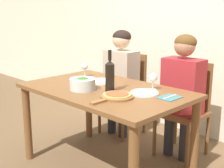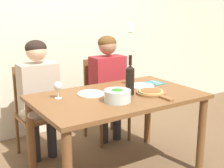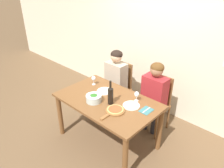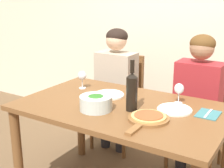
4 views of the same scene
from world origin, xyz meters
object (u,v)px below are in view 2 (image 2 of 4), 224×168
object	(u,v)px
person_man	(108,79)
wine_glass_right	(130,74)
chair_right	(103,96)
dinner_plate_right	(142,86)
pizza_on_board	(152,92)
fork_on_napkin	(155,83)
person_woman	(39,89)
dinner_plate_left	(91,94)
wine_glass_left	(58,87)
chair_left	(37,108)
broccoli_bowl	(117,96)
wine_bottle	(130,79)

from	to	relation	value
person_man	wine_glass_right	xyz separation A→B (m)	(-0.01, -0.44, 0.14)
chair_right	dinner_plate_right	world-z (taller)	chair_right
pizza_on_board	fork_on_napkin	world-z (taller)	pizza_on_board
person_man	person_woman	bearing A→B (deg)	180.00
fork_on_napkin	dinner_plate_left	bearing A→B (deg)	-178.78
dinner_plate_left	pizza_on_board	distance (m)	0.55
person_woman	pizza_on_board	xyz separation A→B (m)	(0.75, -0.84, 0.05)
person_woman	wine_glass_left	size ratio (longest dim) A/B	8.12
chair_left	broccoli_bowl	world-z (taller)	chair_left
person_man	wine_bottle	distance (m)	0.80
pizza_on_board	chair_left	bearing A→B (deg)	128.21
dinner_plate_left	pizza_on_board	xyz separation A→B (m)	(0.47, -0.28, 0.01)
chair_left	dinner_plate_right	world-z (taller)	chair_left
person_woman	wine_glass_left	xyz separation A→B (m)	(-0.01, -0.51, 0.14)
chair_left	chair_right	bearing A→B (deg)	0.00
person_woman	dinner_plate_right	xyz separation A→B (m)	(0.83, -0.59, 0.04)
dinner_plate_left	wine_glass_right	bearing A→B (deg)	13.08
chair_left	person_man	size ratio (longest dim) A/B	0.77
person_man	dinner_plate_right	distance (m)	0.59
chair_right	wine_bottle	world-z (taller)	wine_bottle
chair_left	wine_glass_left	distance (m)	0.73
person_man	fork_on_napkin	world-z (taller)	person_man
wine_bottle	wine_glass_right	distance (m)	0.38
wine_glass_left	wine_glass_right	world-z (taller)	same
broccoli_bowl	wine_glass_right	bearing A→B (deg)	44.19
dinner_plate_right	wine_bottle	bearing A→B (deg)	-149.59
pizza_on_board	fork_on_napkin	distance (m)	0.42
person_woman	broccoli_bowl	size ratio (longest dim) A/B	5.42
person_woman	wine_glass_right	distance (m)	0.93
person_woman	wine_bottle	world-z (taller)	person_woman
broccoli_bowl	wine_glass_right	xyz separation A→B (m)	(0.44, 0.43, 0.05)
dinner_plate_right	fork_on_napkin	xyz separation A→B (m)	(0.22, 0.05, -0.01)
wine_bottle	wine_glass_left	distance (m)	0.64
wine_bottle	fork_on_napkin	world-z (taller)	wine_bottle
broccoli_bowl	wine_glass_right	size ratio (longest dim) A/B	1.50
person_woman	pizza_on_board	world-z (taller)	person_woman
wine_glass_left	wine_glass_right	distance (m)	0.82
chair_left	wine_glass_left	xyz separation A→B (m)	(-0.01, -0.63, 0.37)
chair_left	wine_glass_right	distance (m)	1.04
person_man	wine_glass_right	world-z (taller)	person_man
person_man	wine_glass_left	distance (m)	0.99
chair_right	wine_bottle	xyz separation A→B (m)	(-0.24, -0.86, 0.41)
chair_right	wine_glass_right	bearing A→B (deg)	-91.49
person_man	broccoli_bowl	xyz separation A→B (m)	(-0.45, -0.86, 0.09)
wine_bottle	broccoli_bowl	bearing A→B (deg)	-150.68
dinner_plate_left	chair_left	bearing A→B (deg)	112.62
chair_left	wine_glass_right	bearing A→B (deg)	-34.42
broccoli_bowl	dinner_plate_right	distance (m)	0.54
wine_bottle	dinner_plate_left	world-z (taller)	wine_bottle
dinner_plate_left	fork_on_napkin	distance (m)	0.77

